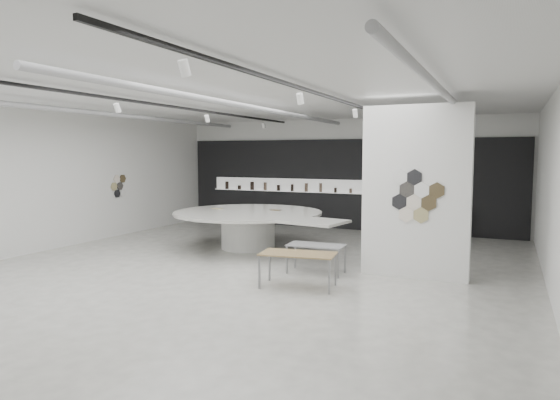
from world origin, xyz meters
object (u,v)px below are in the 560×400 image
at_px(partition_column, 416,192).
at_px(sample_table_stone, 316,247).
at_px(display_island, 250,224).
at_px(kitchen_counter, 431,221).
at_px(sample_table_wood, 298,256).

height_order(partition_column, sample_table_stone, partition_column).
relative_size(partition_column, display_island, 0.66).
height_order(sample_table_stone, kitchen_counter, kitchen_counter).
relative_size(display_island, sample_table_wood, 3.57).
bearing_deg(display_island, partition_column, -6.06).
xyz_separation_m(display_island, kitchen_counter, (4.22, 4.17, -0.17)).
bearing_deg(partition_column, display_island, 163.93).
height_order(partition_column, kitchen_counter, partition_column).
relative_size(display_island, kitchen_counter, 3.11).
distance_m(display_island, kitchen_counter, 5.94).
xyz_separation_m(sample_table_stone, kitchen_counter, (1.58, 6.07, -0.08)).
distance_m(partition_column, display_island, 4.96).
relative_size(partition_column, sample_table_wood, 2.36).
bearing_deg(sample_table_wood, kitchen_counter, 78.43).
distance_m(partition_column, kitchen_counter, 5.68).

